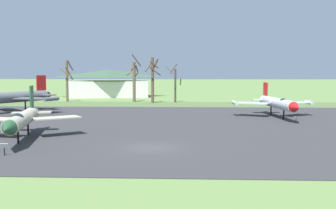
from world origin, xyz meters
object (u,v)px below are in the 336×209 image
Objects in this scene: info_placard_rear_left at (4,148)px; jet_fighter_rear_left at (22,119)px; jet_fighter_rear_center at (7,97)px; visitor_building at (109,83)px; info_placard_front_left at (296,119)px; jet_fighter_front_left at (278,103)px.

jet_fighter_rear_left is at bearing 101.93° from info_placard_rear_left.
visitor_building is (7.40, 40.51, 0.89)m from jet_fighter_rear_center.
info_placard_front_left is 32.66m from info_placard_rear_left.
info_placard_front_left is 30.47m from jet_fighter_rear_left.
info_placard_front_left is 0.97× the size of info_placard_rear_left.
info_placard_rear_left is 70.73m from visitor_building.
info_placard_rear_left reaches higher than info_placard_front_left.
jet_fighter_rear_left is at bearing -144.86° from jet_fighter_front_left.
jet_fighter_front_left is 54.65m from visitor_building.
info_placard_rear_left is at bearing -143.49° from info_placard_front_left.
info_placard_front_left is at bearing -57.77° from visitor_building.
jet_fighter_rear_center is at bearing 117.14° from jet_fighter_rear_left.
info_placard_front_left is at bearing -82.93° from jet_fighter_front_left.
jet_fighter_rear_center is at bearing 113.96° from info_placard_rear_left.
jet_fighter_front_left reaches higher than info_placard_rear_left.
jet_fighter_rear_left is at bearing -85.98° from visitor_building.
jet_fighter_front_left is 0.67× the size of visitor_building.
info_placard_front_left is 0.06× the size of jet_fighter_rear_center.
info_placard_rear_left is (13.30, -29.93, -1.76)m from jet_fighter_rear_center.
info_placard_rear_left is at bearing -66.04° from jet_fighter_rear_center.
visitor_building is at bearing 94.79° from info_placard_rear_left.
jet_fighter_front_left is 15.05× the size of info_placard_rear_left.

